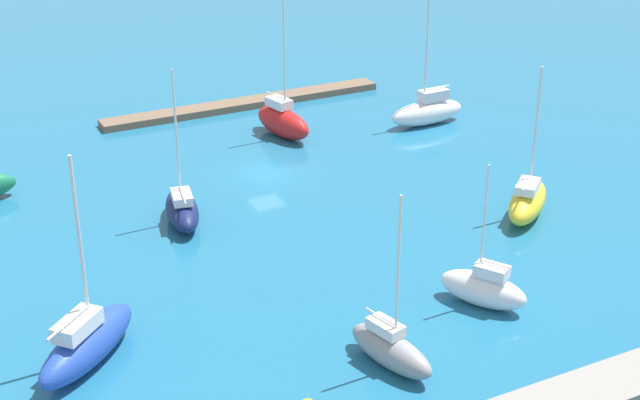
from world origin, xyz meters
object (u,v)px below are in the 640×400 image
(sailboat_red_lone_north, at_px, (283,121))
(sailboat_white_east_end, at_px, (484,288))
(pier_dock, at_px, (245,104))
(sailboat_navy_lone_south, at_px, (182,209))
(sailboat_gray_near_pier, at_px, (391,349))
(sailboat_blue_by_breakwater, at_px, (87,342))
(sailboat_yellow_mid_basin, at_px, (528,201))
(sailboat_white_along_channel, at_px, (427,111))

(sailboat_red_lone_north, xyz_separation_m, sailboat_white_east_end, (1.29, 30.23, -0.25))
(pier_dock, xyz_separation_m, sailboat_white_east_end, (1.34, 38.74, 0.81))
(pier_dock, relative_size, sailboat_red_lone_north, 2.19)
(sailboat_red_lone_north, height_order, sailboat_white_east_end, sailboat_red_lone_north)
(sailboat_navy_lone_south, bearing_deg, sailboat_gray_near_pier, -157.25)
(sailboat_gray_near_pier, bearing_deg, sailboat_white_east_end, 95.91)
(pier_dock, distance_m, sailboat_gray_near_pier, 42.54)
(sailboat_red_lone_north, bearing_deg, sailboat_white_east_end, -14.61)
(sailboat_blue_by_breakwater, height_order, sailboat_gray_near_pier, sailboat_blue_by_breakwater)
(sailboat_red_lone_north, height_order, sailboat_blue_by_breakwater, sailboat_red_lone_north)
(sailboat_yellow_mid_basin, distance_m, sailboat_white_east_end, 12.82)
(sailboat_red_lone_north, xyz_separation_m, sailboat_yellow_mid_basin, (-8.48, 21.93, -0.18))
(sailboat_red_lone_north, relative_size, sailboat_white_east_end, 1.40)
(sailboat_blue_by_breakwater, bearing_deg, sailboat_gray_near_pier, -69.89)
(pier_dock, relative_size, sailboat_white_along_channel, 2.23)
(sailboat_white_along_channel, distance_m, sailboat_blue_by_breakwater, 42.19)
(sailboat_blue_by_breakwater, relative_size, sailboat_white_east_end, 1.32)
(sailboat_blue_by_breakwater, xyz_separation_m, sailboat_navy_lone_south, (-9.96, -13.58, -0.23))
(sailboat_red_lone_north, distance_m, sailboat_navy_lone_south, 17.87)
(sailboat_yellow_mid_basin, bearing_deg, sailboat_red_lone_north, 71.55)
(sailboat_white_along_channel, bearing_deg, sailboat_white_east_end, 61.49)
(pier_dock, height_order, sailboat_blue_by_breakwater, sailboat_blue_by_breakwater)
(sailboat_white_along_channel, relative_size, sailboat_gray_near_pier, 1.22)
(pier_dock, height_order, sailboat_gray_near_pier, sailboat_gray_near_pier)
(sailboat_navy_lone_south, bearing_deg, sailboat_white_along_channel, -58.78)
(sailboat_white_along_channel, distance_m, sailboat_white_east_end, 30.45)
(sailboat_white_along_channel, relative_size, sailboat_yellow_mid_basin, 1.12)
(sailboat_white_along_channel, xyz_separation_m, sailboat_navy_lone_south, (25.70, 8.98, -0.20))
(sailboat_blue_by_breakwater, bearing_deg, sailboat_white_east_end, -53.90)
(sailboat_yellow_mid_basin, bearing_deg, sailboat_navy_lone_south, 115.92)
(pier_dock, height_order, sailboat_white_along_channel, sailboat_white_along_channel)
(pier_dock, height_order, sailboat_navy_lone_south, sailboat_navy_lone_south)
(sailboat_white_along_channel, bearing_deg, pier_dock, -44.49)
(sailboat_navy_lone_south, xyz_separation_m, sailboat_white_east_end, (-11.90, 18.17, 0.07))
(sailboat_blue_by_breakwater, distance_m, sailboat_gray_near_pier, 15.77)
(sailboat_blue_by_breakwater, bearing_deg, sailboat_yellow_mid_basin, -35.35)
(sailboat_white_along_channel, xyz_separation_m, sailboat_blue_by_breakwater, (35.66, 22.56, 0.03))
(pier_dock, bearing_deg, sailboat_navy_lone_south, 57.22)
(sailboat_gray_near_pier, bearing_deg, pier_dock, 153.99)
(sailboat_white_along_channel, bearing_deg, sailboat_gray_near_pier, 52.48)
(pier_dock, relative_size, sailboat_white_east_end, 3.06)
(pier_dock, xyz_separation_m, sailboat_yellow_mid_basin, (-8.43, 30.44, 0.89))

